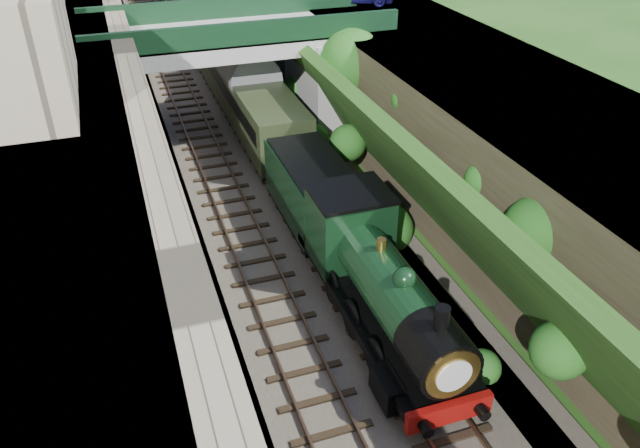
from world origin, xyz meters
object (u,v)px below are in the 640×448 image
Objects in this scene: locomotive at (381,286)px; road_bridge at (247,67)px; tree at (353,65)px; tender at (313,194)px.

road_bridge is at bearing 90.81° from locomotive.
tree is 15.72m from locomotive.
locomotive is (0.26, -18.00, -2.18)m from road_bridge.
tree is 1.10× the size of tender.
tender is at bearing 90.00° from locomotive.
road_bridge is 2.42× the size of tree.
tender is (0.26, -10.64, -2.46)m from road_bridge.
locomotive is (-4.71, -14.74, -2.75)m from tree.
tender is (-0.00, 7.36, -0.27)m from locomotive.
road_bridge reaches higher than locomotive.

